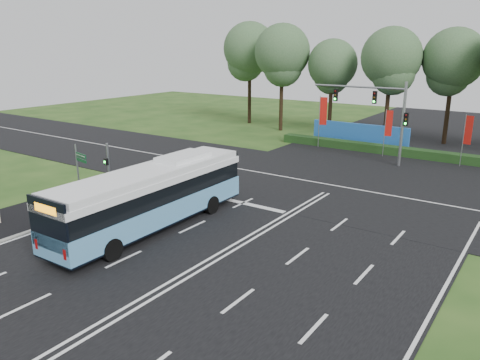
{
  "coord_description": "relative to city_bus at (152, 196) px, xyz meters",
  "views": [
    {
      "loc": [
        12.72,
        -18.49,
        9.75
      ],
      "look_at": [
        -1.46,
        2.0,
        2.6
      ],
      "focal_mm": 35.0,
      "sensor_mm": 36.0,
      "label": 1
    }
  ],
  "objects": [
    {
      "name": "ground",
      "position": [
        5.0,
        1.28,
        -1.86
      ],
      "size": [
        120.0,
        120.0,
        0.0
      ],
      "primitive_type": "plane",
      "color": "#224517",
      "rests_on": "ground"
    },
    {
      "name": "road_main",
      "position": [
        5.0,
        1.28,
        -1.84
      ],
      "size": [
        20.0,
        120.0,
        0.04
      ],
      "primitive_type": "cube",
      "color": "black",
      "rests_on": "ground"
    },
    {
      "name": "road_cross",
      "position": [
        5.0,
        13.28,
        -1.84
      ],
      "size": [
        120.0,
        14.0,
        0.05
      ],
      "primitive_type": "cube",
      "color": "black",
      "rests_on": "ground"
    },
    {
      "name": "bike_path",
      "position": [
        -7.5,
        -1.72,
        -1.83
      ],
      "size": [
        5.0,
        18.0,
        0.06
      ],
      "primitive_type": "cube",
      "color": "black",
      "rests_on": "ground"
    },
    {
      "name": "kerb_strip",
      "position": [
        -5.1,
        -1.72,
        -1.8
      ],
      "size": [
        0.25,
        18.0,
        0.12
      ],
      "primitive_type": "cube",
      "color": "gray",
      "rests_on": "ground"
    },
    {
      "name": "city_bus",
      "position": [
        0.0,
        0.0,
        0.0
      ],
      "size": [
        2.95,
        12.91,
        3.7
      ],
      "rotation": [
        0.0,
        0.0,
        0.01
      ],
      "color": "#5697C7",
      "rests_on": "ground"
    },
    {
      "name": "pedestrian_signal",
      "position": [
        -6.06,
        2.09,
        0.19
      ],
      "size": [
        0.34,
        0.43,
        3.75
      ],
      "rotation": [
        0.0,
        0.0,
        -0.3
      ],
      "color": "gray",
      "rests_on": "ground"
    },
    {
      "name": "street_sign",
      "position": [
        -7.67,
        1.09,
        0.45
      ],
      "size": [
        1.39,
        0.37,
        3.63
      ],
      "rotation": [
        0.0,
        0.0,
        -0.21
      ],
      "color": "gray",
      "rests_on": "ground"
    },
    {
      "name": "banner_flag_left",
      "position": [
        -1.74,
        25.11,
        1.42
      ],
      "size": [
        0.7,
        0.33,
        5.07
      ],
      "rotation": [
        0.0,
        0.0,
        0.4
      ],
      "color": "gray",
      "rests_on": "ground"
    },
    {
      "name": "banner_flag_mid",
      "position": [
        4.93,
        24.62,
        0.97
      ],
      "size": [
        0.62,
        0.24,
        4.33
      ],
      "rotation": [
        0.0,
        0.0,
        0.31
      ],
      "color": "gray",
      "rests_on": "ground"
    },
    {
      "name": "banner_flag_right",
      "position": [
        11.49,
        24.54,
        1.02
      ],
      "size": [
        0.64,
        0.16,
        4.41
      ],
      "rotation": [
        0.0,
        0.0,
        -0.18
      ],
      "color": "gray",
      "rests_on": "ground"
    },
    {
      "name": "traffic_light_gantry",
      "position": [
        5.21,
        21.78,
        2.8
      ],
      "size": [
        8.41,
        0.28,
        7.0
      ],
      "color": "gray",
      "rests_on": "ground"
    },
    {
      "name": "hedge",
      "position": [
        5.0,
        25.78,
        -1.46
      ],
      "size": [
        22.0,
        1.2,
        0.8
      ],
      "primitive_type": "cube",
      "color": "#193B15",
      "rests_on": "ground"
    },
    {
      "name": "blue_hoarding",
      "position": [
        1.0,
        28.28,
        -0.76
      ],
      "size": [
        10.0,
        0.3,
        2.2
      ],
      "primitive_type": "cube",
      "color": "#215FB4",
      "rests_on": "ground"
    },
    {
      "name": "eucalyptus_row",
      "position": [
        0.85,
        32.23,
        6.9
      ],
      "size": [
        41.74,
        9.28,
        12.76
      ],
      "color": "black",
      "rests_on": "ground"
    }
  ]
}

